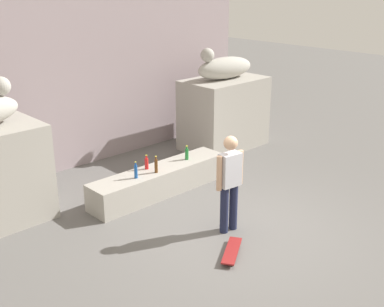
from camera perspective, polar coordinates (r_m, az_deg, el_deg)
name	(u,v)px	position (r m, az deg, el deg)	size (l,w,h in m)	color
ground_plane	(236,228)	(8.51, 5.12, -8.62)	(40.00, 40.00, 0.00)	#605E5B
facade_wall	(77,42)	(11.20, -13.11, 12.47)	(9.02, 0.60, 5.39)	gray
pedestal_right	(224,113)	(12.17, 3.71, 4.66)	(2.03, 1.27, 1.71)	#A39E93
statue_reclining_right	(224,67)	(11.90, 3.70, 9.93)	(1.64, 0.70, 0.78)	#B1AEA3
ledge_block	(160,181)	(9.70, -3.75, -3.14)	(3.03, 0.64, 0.53)	#A39E93
skater	(230,180)	(8.05, 4.37, -3.06)	(0.54, 0.24, 1.67)	#1E233F
skateboard	(232,251)	(7.76, 4.63, -11.14)	(0.78, 0.60, 0.08)	maroon
bottle_red	(147,163)	(9.53, -5.28, -1.13)	(0.07, 0.07, 0.29)	red
bottle_blue	(136,171)	(9.13, -6.51, -2.05)	(0.06, 0.06, 0.32)	#194C99
bottle_brown	(156,166)	(9.34, -4.17, -1.41)	(0.06, 0.06, 0.33)	#593314
bottle_green	(187,154)	(9.98, -0.61, -0.03)	(0.07, 0.07, 0.29)	#1E722D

